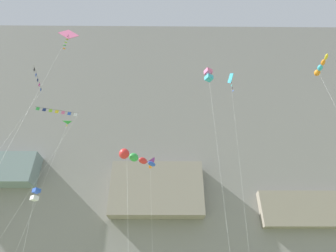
{
  "coord_description": "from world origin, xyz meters",
  "views": [
    {
      "loc": [
        1.7,
        2.16,
        3.21
      ],
      "look_at": [
        1.86,
        25.45,
        18.38
      ],
      "focal_mm": 29.39,
      "sensor_mm": 36.0,
      "label": 1
    }
  ],
  "objects_px": {
    "kite_banner_high_right": "(29,94)",
    "kite_diamond_low_right": "(67,37)",
    "kite_box_upper_mid": "(209,75)",
    "kite_box_far_left": "(35,195)",
    "kite_delta_near_cliff": "(62,140)",
    "kite_delta_mid_center": "(147,168)",
    "kite_windsock_mid_left": "(320,69)",
    "kite_banner_high_center": "(54,118)",
    "kite_windsock_low_center": "(133,157)",
    "kite_diamond_high_left": "(231,81)"
  },
  "relations": [
    {
      "from": "kite_diamond_low_right",
      "to": "kite_box_far_left",
      "type": "distance_m",
      "value": 17.7
    },
    {
      "from": "kite_banner_high_right",
      "to": "kite_box_upper_mid",
      "type": "distance_m",
      "value": 24.26
    },
    {
      "from": "kite_banner_high_center",
      "to": "kite_banner_high_right",
      "type": "bearing_deg",
      "value": -131.54
    },
    {
      "from": "kite_delta_mid_center",
      "to": "kite_diamond_high_left",
      "type": "xyz_separation_m",
      "value": [
        13.02,
        -0.03,
        15.42
      ]
    },
    {
      "from": "kite_windsock_mid_left",
      "to": "kite_windsock_low_center",
      "type": "distance_m",
      "value": 29.08
    },
    {
      "from": "kite_box_upper_mid",
      "to": "kite_box_far_left",
      "type": "height_order",
      "value": "kite_box_upper_mid"
    },
    {
      "from": "kite_windsock_low_center",
      "to": "kite_diamond_low_right",
      "type": "distance_m",
      "value": 18.44
    },
    {
      "from": "kite_diamond_low_right",
      "to": "kite_diamond_high_left",
      "type": "bearing_deg",
      "value": 29.65
    },
    {
      "from": "kite_delta_mid_center",
      "to": "kite_diamond_low_right",
      "type": "relative_size",
      "value": 0.61
    },
    {
      "from": "kite_box_far_left",
      "to": "kite_diamond_high_left",
      "type": "xyz_separation_m",
      "value": [
        23.95,
        5.62,
        20.98
      ]
    },
    {
      "from": "kite_delta_mid_center",
      "to": "kite_diamond_low_right",
      "type": "distance_m",
      "value": 18.65
    },
    {
      "from": "kite_delta_near_cliff",
      "to": "kite_windsock_mid_left",
      "type": "bearing_deg",
      "value": -9.31
    },
    {
      "from": "kite_banner_high_right",
      "to": "kite_diamond_high_left",
      "type": "relative_size",
      "value": 0.85
    },
    {
      "from": "kite_windsock_low_center",
      "to": "kite_banner_high_right",
      "type": "bearing_deg",
      "value": 148.92
    },
    {
      "from": "kite_windsock_mid_left",
      "to": "kite_delta_near_cliff",
      "type": "relative_size",
      "value": 1.25
    },
    {
      "from": "kite_delta_mid_center",
      "to": "kite_diamond_low_right",
      "type": "height_order",
      "value": "kite_diamond_low_right"
    },
    {
      "from": "kite_windsock_mid_left",
      "to": "kite_delta_mid_center",
      "type": "distance_m",
      "value": 26.43
    },
    {
      "from": "kite_windsock_mid_left",
      "to": "kite_windsock_low_center",
      "type": "bearing_deg",
      "value": -163.17
    },
    {
      "from": "kite_windsock_low_center",
      "to": "kite_banner_high_right",
      "type": "distance_m",
      "value": 23.49
    },
    {
      "from": "kite_box_far_left",
      "to": "kite_delta_near_cliff",
      "type": "bearing_deg",
      "value": 95.86
    },
    {
      "from": "kite_windsock_mid_left",
      "to": "kite_box_upper_mid",
      "type": "distance_m",
      "value": 14.82
    },
    {
      "from": "kite_banner_high_center",
      "to": "kite_diamond_high_left",
      "type": "xyz_separation_m",
      "value": [
        26.29,
        1.36,
        8.29
      ]
    },
    {
      "from": "kite_windsock_mid_left",
      "to": "kite_delta_mid_center",
      "type": "xyz_separation_m",
      "value": [
        -22.85,
        7.26,
        -11.12
      ]
    },
    {
      "from": "kite_delta_mid_center",
      "to": "kite_banner_high_center",
      "type": "relative_size",
      "value": 0.7
    },
    {
      "from": "kite_box_upper_mid",
      "to": "kite_banner_high_center",
      "type": "relative_size",
      "value": 1.09
    },
    {
      "from": "kite_delta_mid_center",
      "to": "kite_delta_near_cliff",
      "type": "bearing_deg",
      "value": -171.72
    },
    {
      "from": "kite_banner_high_right",
      "to": "kite_windsock_mid_left",
      "type": "bearing_deg",
      "value": -4.03
    },
    {
      "from": "kite_banner_high_center",
      "to": "kite_box_upper_mid",
      "type": "bearing_deg",
      "value": -14.57
    },
    {
      "from": "kite_delta_near_cliff",
      "to": "kite_box_upper_mid",
      "type": "xyz_separation_m",
      "value": [
        19.41,
        -5.29,
        6.73
      ]
    },
    {
      "from": "kite_delta_near_cliff",
      "to": "kite_delta_mid_center",
      "type": "bearing_deg",
      "value": 8.28
    },
    {
      "from": "kite_box_upper_mid",
      "to": "kite_box_far_left",
      "type": "bearing_deg",
      "value": 176.13
    },
    {
      "from": "kite_box_upper_mid",
      "to": "kite_diamond_high_left",
      "type": "height_order",
      "value": "kite_diamond_high_left"
    },
    {
      "from": "kite_delta_mid_center",
      "to": "kite_diamond_low_right",
      "type": "xyz_separation_m",
      "value": [
        -8.87,
        -12.49,
        10.64
      ]
    },
    {
      "from": "kite_delta_mid_center",
      "to": "kite_banner_high_center",
      "type": "bearing_deg",
      "value": -173.98
    },
    {
      "from": "kite_box_upper_mid",
      "to": "kite_delta_near_cliff",
      "type": "bearing_deg",
      "value": 164.75
    },
    {
      "from": "kite_box_upper_mid",
      "to": "kite_banner_high_center",
      "type": "distance_m",
      "value": 22.24
    },
    {
      "from": "kite_windsock_low_center",
      "to": "kite_banner_high_center",
      "type": "distance_m",
      "value": 22.3
    },
    {
      "from": "kite_windsock_mid_left",
      "to": "kite_delta_near_cliff",
      "type": "bearing_deg",
      "value": 170.69
    },
    {
      "from": "kite_box_upper_mid",
      "to": "kite_banner_high_center",
      "type": "xyz_separation_m",
      "value": [
        -21.33,
        5.54,
        -2.98
      ]
    },
    {
      "from": "kite_banner_high_right",
      "to": "kite_diamond_low_right",
      "type": "xyz_separation_m",
      "value": [
        7.17,
        -7.97,
        1.87
      ]
    },
    {
      "from": "kite_windsock_mid_left",
      "to": "kite_diamond_high_left",
      "type": "height_order",
      "value": "kite_diamond_high_left"
    },
    {
      "from": "kite_delta_mid_center",
      "to": "kite_banner_high_center",
      "type": "distance_m",
      "value": 15.13
    },
    {
      "from": "kite_windsock_mid_left",
      "to": "kite_banner_high_center",
      "type": "xyz_separation_m",
      "value": [
        -36.12,
        5.86,
        -3.99
      ]
    },
    {
      "from": "kite_banner_high_center",
      "to": "kite_delta_near_cliff",
      "type": "bearing_deg",
      "value": -7.5
    },
    {
      "from": "kite_banner_high_center",
      "to": "kite_box_far_left",
      "type": "distance_m",
      "value": 13.59
    },
    {
      "from": "kite_delta_mid_center",
      "to": "kite_box_far_left",
      "type": "distance_m",
      "value": 13.51
    },
    {
      "from": "kite_windsock_mid_left",
      "to": "kite_delta_mid_center",
      "type": "height_order",
      "value": "kite_windsock_mid_left"
    },
    {
      "from": "kite_windsock_low_center",
      "to": "kite_banner_high_right",
      "type": "relative_size",
      "value": 0.44
    },
    {
      "from": "kite_delta_near_cliff",
      "to": "kite_diamond_high_left",
      "type": "relative_size",
      "value": 0.67
    },
    {
      "from": "kite_delta_mid_center",
      "to": "kite_delta_near_cliff",
      "type": "distance_m",
      "value": 11.96
    }
  ]
}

